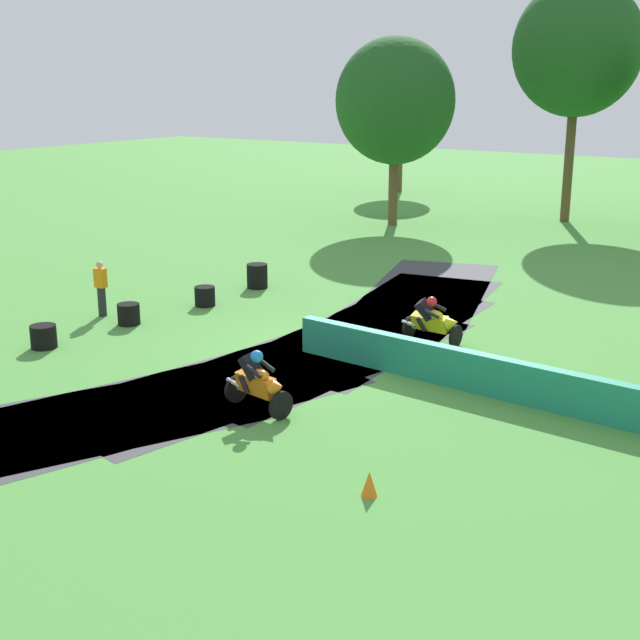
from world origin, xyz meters
name	(u,v)px	position (x,y,z in m)	size (l,w,h in m)	color
ground_plane	(323,354)	(0.00, 0.00, 0.00)	(120.00, 120.00, 0.00)	#4C933D
track_asphalt	(302,349)	(-0.68, 0.05, 0.00)	(8.03, 24.73, 0.01)	#3D3D42
safety_barrier	(541,387)	(5.81, -0.46, 0.45)	(0.30, 12.76, 0.90)	#1E8466
motorcycle_lead_orange	(258,382)	(1.03, -3.99, 0.66)	(1.71, 0.94, 1.42)	black
motorcycle_chase_yellow	(433,321)	(1.87, 2.34, 0.63)	(1.69, 0.91, 1.42)	black
tire_stack_near	(44,337)	(-6.30, -3.53, 0.30)	(0.67, 0.67, 0.60)	black
tire_stack_mid_a	(129,314)	(-6.08, -0.75, 0.30)	(0.63, 0.63, 0.60)	black
tire_stack_mid_b	(205,296)	(-5.66, 2.01, 0.30)	(0.62, 0.62, 0.60)	black
tire_stack_far	(257,276)	(-5.77, 4.75, 0.40)	(0.69, 0.69, 0.80)	black
track_marshal	(101,289)	(-7.38, -0.54, 0.82)	(0.34, 0.24, 1.63)	#232328
traffic_cone	(369,484)	(4.86, -5.95, 0.22)	(0.28, 0.28, 0.44)	orange
tree_far_left	(400,104)	(-13.84, 29.14, 5.17)	(4.00, 4.00, 7.30)	brown
tree_far_right	(395,101)	(-8.22, 18.32, 5.67)	(5.44, 5.44, 8.54)	brown
tree_behind_barrier	(578,49)	(-1.81, 23.87, 7.99)	(5.92, 5.92, 11.12)	brown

